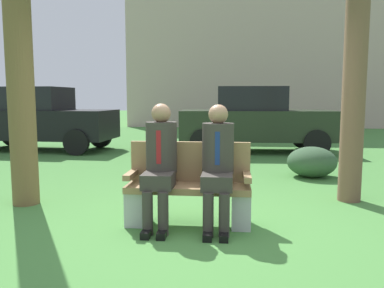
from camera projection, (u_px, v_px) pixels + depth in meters
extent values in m
plane|color=#447F3A|center=(197.00, 229.00, 4.17)|extent=(80.00, 80.00, 0.00)
cube|color=#99754C|center=(188.00, 188.00, 4.26)|extent=(1.35, 0.44, 0.07)
cube|color=#99754C|center=(190.00, 161.00, 4.42)|extent=(1.35, 0.06, 0.45)
cube|color=#99754C|center=(131.00, 174.00, 4.31)|extent=(0.08, 0.44, 0.06)
cube|color=#99754C|center=(247.00, 177.00, 4.18)|extent=(0.08, 0.44, 0.06)
cube|color=silver|center=(137.00, 206.00, 4.34)|extent=(0.20, 0.37, 0.38)
cube|color=silver|center=(241.00, 209.00, 4.23)|extent=(0.20, 0.37, 0.38)
cube|color=#38332D|center=(159.00, 180.00, 4.11)|extent=(0.32, 0.38, 0.16)
cylinder|color=#38332D|center=(148.00, 213.00, 3.96)|extent=(0.11, 0.11, 0.45)
cylinder|color=#38332D|center=(163.00, 214.00, 3.95)|extent=(0.11, 0.11, 0.45)
cube|color=black|center=(147.00, 233.00, 3.93)|extent=(0.09, 0.22, 0.07)
cube|color=black|center=(162.00, 234.00, 3.91)|extent=(0.09, 0.22, 0.07)
cylinder|color=#38332D|center=(161.00, 147.00, 4.26)|extent=(0.34, 0.34, 0.55)
cube|color=maroon|center=(159.00, 147.00, 4.09)|extent=(0.05, 0.01, 0.35)
sphere|color=#9E7556|center=(161.00, 113.00, 4.21)|extent=(0.21, 0.21, 0.21)
cube|color=#38332D|center=(217.00, 181.00, 4.05)|extent=(0.32, 0.38, 0.16)
cylinder|color=#38332D|center=(208.00, 215.00, 3.90)|extent=(0.11, 0.11, 0.45)
cylinder|color=#38332D|center=(224.00, 216.00, 3.89)|extent=(0.11, 0.11, 0.45)
cube|color=black|center=(208.00, 235.00, 3.86)|extent=(0.09, 0.22, 0.07)
cube|color=black|center=(224.00, 236.00, 3.85)|extent=(0.09, 0.22, 0.07)
cylinder|color=#38332D|center=(218.00, 148.00, 4.20)|extent=(0.34, 0.34, 0.54)
cube|color=navy|center=(217.00, 148.00, 4.03)|extent=(0.05, 0.01, 0.35)
sphere|color=#9E7556|center=(218.00, 114.00, 4.15)|extent=(0.21, 0.21, 0.21)
cylinder|color=brown|center=(18.00, 40.00, 4.92)|extent=(0.34, 0.34, 4.25)
cylinder|color=brown|center=(355.00, 65.00, 5.11)|extent=(0.30, 0.30, 3.64)
ellipsoid|color=#355335|center=(312.00, 162.00, 6.90)|extent=(0.86, 0.79, 0.54)
cube|color=black|center=(40.00, 124.00, 10.42)|extent=(3.97, 1.74, 0.76)
cube|color=black|center=(34.00, 99.00, 10.37)|extent=(1.76, 1.44, 0.60)
cylinder|color=black|center=(100.00, 136.00, 11.03)|extent=(0.65, 0.17, 0.64)
cylinder|color=black|center=(76.00, 142.00, 9.50)|extent=(0.65, 0.17, 0.64)
cylinder|color=black|center=(12.00, 135.00, 11.43)|extent=(0.65, 0.17, 0.64)
cube|color=#232D1E|center=(256.00, 125.00, 10.11)|extent=(3.95, 1.70, 0.76)
cube|color=black|center=(251.00, 99.00, 10.04)|extent=(1.75, 1.42, 0.60)
cylinder|color=black|center=(303.00, 137.00, 10.84)|extent=(0.64, 0.16, 0.64)
cylinder|color=black|center=(317.00, 143.00, 9.30)|extent=(0.64, 0.16, 0.64)
cylinder|color=black|center=(205.00, 136.00, 11.02)|extent=(0.64, 0.16, 0.64)
cylinder|color=black|center=(203.00, 142.00, 9.47)|extent=(0.64, 0.16, 0.64)
cube|color=#C4A69B|center=(275.00, 33.00, 20.98)|extent=(14.66, 6.46, 9.77)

